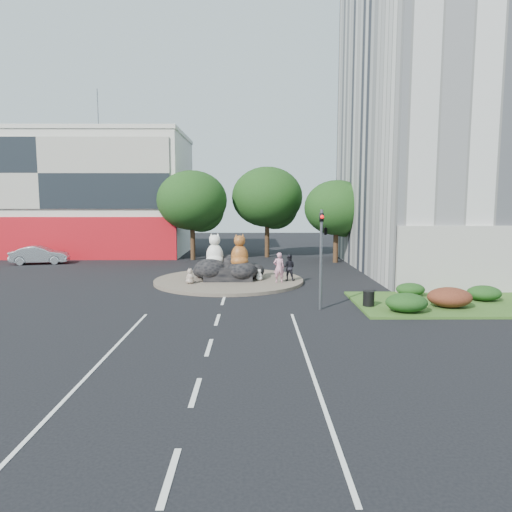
{
  "coord_description": "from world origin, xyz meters",
  "views": [
    {
      "loc": [
        1.64,
        -20.39,
        5.36
      ],
      "look_at": [
        1.82,
        8.0,
        2.0
      ],
      "focal_mm": 32.0,
      "sensor_mm": 36.0,
      "label": 1
    }
  ],
  "objects": [
    {
      "name": "rock_plinth",
      "position": [
        0.0,
        10.0,
        0.65
      ],
      "size": [
        3.2,
        2.6,
        0.9
      ],
      "primitive_type": null,
      "color": "black",
      "rests_on": "roundabout_island"
    },
    {
      "name": "ground",
      "position": [
        0.0,
        0.0,
        0.0
      ],
      "size": [
        120.0,
        120.0,
        0.0
      ],
      "primitive_type": "plane",
      "color": "black",
      "rests_on": "ground"
    },
    {
      "name": "traffic_light",
      "position": [
        5.1,
        2.0,
        3.62
      ],
      "size": [
        0.44,
        1.24,
        5.0
      ],
      "color": "#595B60",
      "rests_on": "ground"
    },
    {
      "name": "tree_left",
      "position": [
        -3.93,
        22.06,
        5.25
      ],
      "size": [
        6.46,
        6.46,
        8.27
      ],
      "color": "#382314",
      "rests_on": "ground"
    },
    {
      "name": "shophouse_block",
      "position": [
        -18.0,
        27.91,
        6.18
      ],
      "size": [
        25.2,
        12.3,
        17.4
      ],
      "color": "silver",
      "rests_on": "ground"
    },
    {
      "name": "hedge_near_green",
      "position": [
        9.0,
        1.0,
        0.57
      ],
      "size": [
        2.0,
        1.6,
        0.9
      ],
      "primitive_type": "ellipsoid",
      "color": "#193811",
      "rests_on": "grass_verge"
    },
    {
      "name": "tree_right",
      "position": [
        9.07,
        20.06,
        4.63
      ],
      "size": [
        5.7,
        5.7,
        7.3
      ],
      "color": "#382314",
      "rests_on": "ground"
    },
    {
      "name": "hedge_mid_green",
      "position": [
        14.0,
        3.5,
        0.53
      ],
      "size": [
        1.8,
        1.44,
        0.81
      ],
      "primitive_type": "ellipsoid",
      "color": "#193811",
      "rests_on": "grass_verge"
    },
    {
      "name": "hedge_red",
      "position": [
        11.5,
        2.0,
        0.61
      ],
      "size": [
        2.2,
        1.76,
        0.99
      ],
      "primitive_type": "ellipsoid",
      "color": "#461912",
      "rests_on": "grass_verge"
    },
    {
      "name": "cat_white",
      "position": [
        -0.96,
        10.19,
        2.2
      ],
      "size": [
        1.34,
        1.17,
        2.19
      ],
      "primitive_type": null,
      "rotation": [
        0.0,
        0.0,
        -0.02
      ],
      "color": "white",
      "rests_on": "rock_plinth"
    },
    {
      "name": "grass_verge",
      "position": [
        12.0,
        3.0,
        0.06
      ],
      "size": [
        10.0,
        6.0,
        0.12
      ],
      "primitive_type": "cube",
      "color": "#30531B",
      "rests_on": "ground"
    },
    {
      "name": "tree_mid",
      "position": [
        3.07,
        24.06,
        5.56
      ],
      "size": [
        6.84,
        6.84,
        8.76
      ],
      "color": "#382314",
      "rests_on": "ground"
    },
    {
      "name": "parked_car",
      "position": [
        -16.97,
        19.15,
        0.78
      ],
      "size": [
        4.95,
        2.51,
        1.56
      ],
      "primitive_type": "imported",
      "rotation": [
        0.0,
        0.0,
        1.76
      ],
      "color": "#B5B9BD",
      "rests_on": "ground"
    },
    {
      "name": "cat_tabby",
      "position": [
        0.74,
        9.58,
        2.2
      ],
      "size": [
        1.34,
        1.17,
        2.19
      ],
      "primitive_type": null,
      "rotation": [
        0.0,
        0.0,
        0.02
      ],
      "color": "#B35125",
      "rests_on": "rock_plinth"
    },
    {
      "name": "kitten_white",
      "position": [
        2.04,
        9.48,
        0.58
      ],
      "size": [
        0.57,
        0.53,
        0.77
      ],
      "primitive_type": null,
      "rotation": [
        0.0,
        0.0,
        0.33
      ],
      "color": "beige",
      "rests_on": "roundabout_island"
    },
    {
      "name": "office_tower",
      "position": [
        20.0,
        16.0,
        17.5
      ],
      "size": [
        20.0,
        20.0,
        35.0
      ],
      "primitive_type": "cube",
      "color": "silver",
      "rests_on": "ground"
    },
    {
      "name": "roundabout_island",
      "position": [
        0.0,
        10.0,
        0.1
      ],
      "size": [
        10.0,
        10.0,
        0.2
      ],
      "primitive_type": "cylinder",
      "color": "brown",
      "rests_on": "ground"
    },
    {
      "name": "pedestrian_dark",
      "position": [
        4.0,
        9.41,
        1.07
      ],
      "size": [
        0.97,
        0.83,
        1.74
      ],
      "primitive_type": "imported",
      "rotation": [
        0.0,
        0.0,
        2.93
      ],
      "color": "black",
      "rests_on": "roundabout_island"
    },
    {
      "name": "hedge_back_green",
      "position": [
        10.5,
        4.8,
        0.48
      ],
      "size": [
        1.6,
        1.28,
        0.72
      ],
      "primitive_type": "ellipsoid",
      "color": "#193811",
      "rests_on": "grass_verge"
    },
    {
      "name": "kitten_calico",
      "position": [
        -2.39,
        8.31,
        0.7
      ],
      "size": [
        0.79,
        0.79,
        1.0
      ],
      "primitive_type": null,
      "rotation": [
        0.0,
        0.0,
        -0.7
      ],
      "color": "beige",
      "rests_on": "roundabout_island"
    },
    {
      "name": "litter_bin",
      "position": [
        7.5,
        2.27,
        0.5
      ],
      "size": [
        0.74,
        0.74,
        0.76
      ],
      "primitive_type": "cylinder",
      "rotation": [
        0.0,
        0.0,
        -0.38
      ],
      "color": "black",
      "rests_on": "grass_verge"
    },
    {
      "name": "street_lamp",
      "position": [
        12.82,
        8.0,
        4.55
      ],
      "size": [
        2.34,
        0.22,
        8.06
      ],
      "color": "#595B60",
      "rests_on": "ground"
    },
    {
      "name": "pedestrian_pink",
      "position": [
        3.3,
        8.72,
        1.17
      ],
      "size": [
        0.74,
        0.51,
        1.94
      ],
      "primitive_type": "imported",
      "rotation": [
        0.0,
        0.0,
        3.21
      ],
      "color": "#CF869C",
      "rests_on": "roundabout_island"
    }
  ]
}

